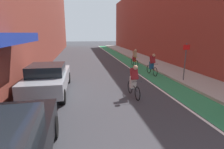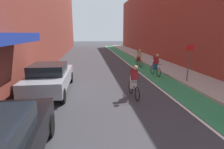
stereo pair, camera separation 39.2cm
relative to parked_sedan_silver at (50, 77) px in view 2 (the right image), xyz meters
name	(u,v)px [view 2 (the right image)]	position (x,y,z in m)	size (l,w,h in m)	color
ground_plane	(101,63)	(3.33, 8.79, -0.79)	(97.97, 97.97, 0.00)	#38383D
bike_lane_paint	(130,60)	(6.90, 10.79, -0.79)	(1.60, 44.53, 0.00)	#2D8451
lane_divider_stripe	(123,60)	(6.00, 10.79, -0.79)	(0.12, 44.53, 0.00)	white
sidewalk_right	(148,59)	(8.99, 10.79, -0.72)	(2.58, 44.53, 0.14)	#A8A59E
building_facade_right	(163,19)	(11.49, 12.79, 3.97)	(2.40, 40.53, 9.52)	brown
parked_sedan_silver	(50,77)	(0.00, 0.00, 0.00)	(1.99, 4.58, 1.53)	#9EA0A8
cyclist_mid	(134,81)	(4.20, -1.34, 0.02)	(0.48, 1.71, 1.61)	black
cyclist_trailing	(156,64)	(6.93, 2.94, 0.02)	(0.48, 1.71, 1.61)	black
cyclist_far	(139,58)	(6.73, 6.65, 0.02)	(0.48, 1.69, 1.60)	black
street_sign_post	(189,59)	(8.11, 0.63, 0.75)	(0.44, 0.07, 2.32)	#4C4C51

